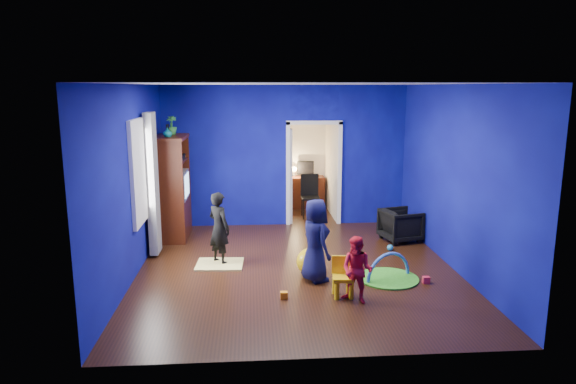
{
  "coord_description": "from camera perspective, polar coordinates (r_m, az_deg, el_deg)",
  "views": [
    {
      "loc": [
        -0.71,
        -7.74,
        2.86
      ],
      "look_at": [
        -0.11,
        0.4,
        1.18
      ],
      "focal_mm": 32.0,
      "sensor_mm": 36.0,
      "label": 1
    }
  ],
  "objects": [
    {
      "name": "desk_monitor",
      "position": [
        12.34,
        1.94,
        2.71
      ],
      "size": [
        0.4,
        0.05,
        0.32
      ],
      "primitive_type": "cube",
      "color": "black",
      "rests_on": "study_desk"
    },
    {
      "name": "toy_arch",
      "position": [
        8.02,
        11.08,
        -9.34
      ],
      "size": [
        0.76,
        0.38,
        0.82
      ],
      "primitive_type": "torus",
      "rotation": [
        1.57,
        0.0,
        0.42
      ],
      "color": "#3F8CD8",
      "rests_on": "floor"
    },
    {
      "name": "folding_chair",
      "position": [
        11.38,
        2.5,
        -0.57
      ],
      "size": [
        0.4,
        0.4,
        0.92
      ],
      "primitive_type": "cube",
      "color": "black",
      "rests_on": "floor"
    },
    {
      "name": "toy_0",
      "position": [
        7.98,
        15.1,
        -9.41
      ],
      "size": [
        0.1,
        0.08,
        0.1
      ],
      "primitive_type": "cube",
      "color": "red",
      "rests_on": "floor"
    },
    {
      "name": "toy_3",
      "position": [
        9.28,
        7.43,
        -6.08
      ],
      "size": [
        0.11,
        0.11,
        0.11
      ],
      "primitive_type": "sphere",
      "color": "green",
      "rests_on": "floor"
    },
    {
      "name": "toy_1",
      "position": [
        9.36,
        11.28,
        -6.06
      ],
      "size": [
        0.11,
        0.11,
        0.11
      ],
      "primitive_type": "sphere",
      "color": "#228FC5",
      "rests_on": "floor"
    },
    {
      "name": "potted_plant",
      "position": [
        10.09,
        -12.82,
        7.24
      ],
      "size": [
        0.22,
        0.22,
        0.36
      ],
      "primitive_type": "imported",
      "rotation": [
        0.0,
        0.0,
        0.09
      ],
      "color": "#308435",
      "rests_on": "tv_armoire"
    },
    {
      "name": "hopper_ball",
      "position": [
        8.01,
        2.44,
        -7.73
      ],
      "size": [
        0.42,
        0.42,
        0.42
      ],
      "primitive_type": "sphere",
      "color": "yellow",
      "rests_on": "floor"
    },
    {
      "name": "play_mat",
      "position": [
        8.03,
        11.08,
        -9.39
      ],
      "size": [
        0.91,
        0.91,
        0.02
      ],
      "primitive_type": "cylinder",
      "color": "green",
      "rests_on": "floor"
    },
    {
      "name": "study_desk",
      "position": [
        12.33,
        1.98,
        -0.01
      ],
      "size": [
        0.88,
        0.44,
        0.75
      ],
      "primitive_type": "cube",
      "color": "#3D140A",
      "rests_on": "floor"
    },
    {
      "name": "crt_tv",
      "position": [
        10.01,
        -12.49,
        0.75
      ],
      "size": [
        0.46,
        0.7,
        0.54
      ],
      "primitive_type": "cube",
      "color": "silver",
      "rests_on": "tv_armoire"
    },
    {
      "name": "window_left",
      "position": [
        8.39,
        -16.37,
        2.16
      ],
      "size": [
        0.03,
        0.95,
        1.55
      ],
      "primitive_type": "cube",
      "color": "white",
      "rests_on": "wall_left"
    },
    {
      "name": "book_shelf",
      "position": [
        12.21,
        1.98,
        7.67
      ],
      "size": [
        0.88,
        0.24,
        0.04
      ],
      "primitive_type": "cube",
      "color": "white",
      "rests_on": "study_desk"
    },
    {
      "name": "armchair",
      "position": [
        9.91,
        12.41,
        -3.61
      ],
      "size": [
        0.81,
        0.79,
        0.61
      ],
      "primitive_type": "imported",
      "rotation": [
        0.0,
        0.0,
        1.82
      ],
      "color": "black",
      "rests_on": "floor"
    },
    {
      "name": "wall_right",
      "position": [
        8.5,
        18.06,
        1.5
      ],
      "size": [
        0.02,
        5.5,
        2.9
      ],
      "primitive_type": "cube",
      "color": "#0A0966",
      "rests_on": "floor"
    },
    {
      "name": "curtain",
      "position": [
        8.95,
        -14.82,
        0.86
      ],
      "size": [
        0.14,
        0.42,
        2.4
      ],
      "primitive_type": "cube",
      "color": "slate",
      "rests_on": "floor"
    },
    {
      "name": "child_black",
      "position": [
        8.45,
        -7.66,
        -3.99
      ],
      "size": [
        0.51,
        0.51,
        1.2
      ],
      "primitive_type": "imported",
      "rotation": [
        0.0,
        0.0,
        2.35
      ],
      "color": "black",
      "rests_on": "floor"
    },
    {
      "name": "child_navy",
      "position": [
        7.65,
        3.06,
        -5.39
      ],
      "size": [
        0.59,
        0.71,
        1.25
      ],
      "primitive_type": "imported",
      "rotation": [
        0.0,
        0.0,
        1.94
      ],
      "color": "#0E1335",
      "rests_on": "floor"
    },
    {
      "name": "kid_chair",
      "position": [
        7.23,
        6.14,
        -9.62
      ],
      "size": [
        0.31,
        0.31,
        0.5
      ],
      "primitive_type": "cube",
      "rotation": [
        0.0,
        0.0,
        -0.11
      ],
      "color": "yellow",
      "rests_on": "floor"
    },
    {
      "name": "wall_left",
      "position": [
        8.07,
        -16.94,
        1.05
      ],
      "size": [
        0.02,
        5.5,
        2.9
      ],
      "primitive_type": "cube",
      "color": "#0A0966",
      "rests_on": "floor"
    },
    {
      "name": "wall_back",
      "position": [
        10.61,
        -0.33,
        3.99
      ],
      "size": [
        5.0,
        0.02,
        2.9
      ],
      "primitive_type": "cube",
      "color": "#0A0966",
      "rests_on": "floor"
    },
    {
      "name": "vase",
      "position": [
        9.58,
        -13.25,
        6.44
      ],
      "size": [
        0.22,
        0.22,
        0.17
      ],
      "primitive_type": "imported",
      "rotation": [
        0.0,
        0.0,
        -0.39
      ],
      "color": "#0D676C",
      "rests_on": "tv_armoire"
    },
    {
      "name": "yellow_blanket",
      "position": [
        8.53,
        -7.6,
        -7.96
      ],
      "size": [
        0.78,
        0.64,
        0.03
      ],
      "primitive_type": "cube",
      "rotation": [
        0.0,
        0.0,
        -0.06
      ],
      "color": "#F2E07A",
      "rests_on": "floor"
    },
    {
      "name": "alcove",
      "position": [
        11.56,
        2.35,
        3.6
      ],
      "size": [
        1.0,
        1.75,
        2.5
      ],
      "primitive_type": null,
      "color": "silver",
      "rests_on": "floor"
    },
    {
      "name": "toddler_red",
      "position": [
        7.0,
        7.69,
        -8.58
      ],
      "size": [
        0.56,
        0.53,
        0.91
      ],
      "primitive_type": "imported",
      "rotation": [
        0.0,
        0.0,
        -0.58
      ],
      "color": "red",
      "rests_on": "floor"
    },
    {
      "name": "toy_2",
      "position": [
        7.18,
        -0.45,
        -11.41
      ],
      "size": [
        0.1,
        0.08,
        0.1
      ],
      "primitive_type": "cube",
      "color": "orange",
      "rests_on": "floor"
    },
    {
      "name": "tv_armoire",
      "position": [
        10.02,
        -12.71,
        0.52
      ],
      "size": [
        0.58,
        1.14,
        1.96
      ],
      "primitive_type": "cube",
      "color": "#371109",
      "rests_on": "floor"
    },
    {
      "name": "ceiling",
      "position": [
        7.78,
        1.06,
        11.92
      ],
      "size": [
        5.0,
        5.5,
        0.01
      ],
      "primitive_type": "cube",
      "color": "white",
      "rests_on": "wall_back"
    },
    {
      "name": "desk_lamp",
      "position": [
        12.26,
        0.67,
        2.56
      ],
      "size": [
        0.14,
        0.14,
        0.14
      ],
      "primitive_type": "sphere",
      "color": "#FFD88C",
      "rests_on": "study_desk"
    },
    {
      "name": "doorway",
      "position": [
        10.73,
        2.87,
        1.89
      ],
      "size": [
        1.16,
        0.1,
        2.1
      ],
      "primitive_type": "cube",
      "color": "white",
      "rests_on": "floor"
    },
    {
      "name": "floor",
      "position": [
        8.29,
        0.99,
        -8.57
      ],
      "size": [
        5.0,
        5.5,
        0.01
      ],
      "primitive_type": "cube",
      "color": "black",
      "rests_on": "ground"
    },
    {
      "name": "wall_front",
      "position": [
        5.24,
        3.77,
        -4.02
      ],
      "size": [
        5.0,
        0.02,
        2.9
      ],
      "primitive_type": "cube",
      "color": "#0A0966",
      "rests_on": "floor"
    }
  ]
}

